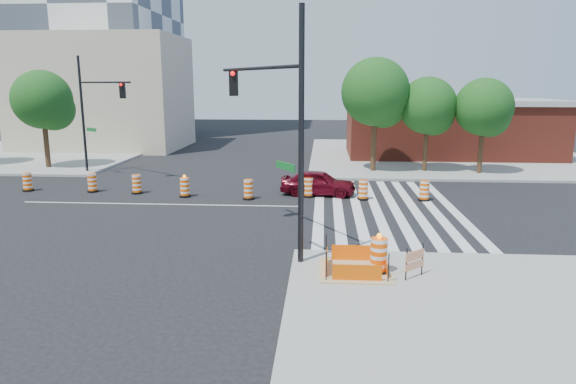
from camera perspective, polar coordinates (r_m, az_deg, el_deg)
ground at (r=26.10m, az=-13.91°, el=-1.33°), size 120.00×120.00×0.00m
sidewalk_ne at (r=43.71m, az=17.25°, el=3.87°), size 22.00×22.00×0.15m
sidewalk_nw at (r=49.84m, az=-27.52°, el=3.99°), size 22.00×22.00×0.15m
crosswalk_east at (r=25.03m, az=10.72°, el=-1.74°), size 6.75×13.50×0.01m
lane_centerline at (r=26.10m, az=-13.91°, el=-1.32°), size 14.00×0.12×0.01m
excavation_pit at (r=16.20m, az=7.47°, el=-8.48°), size 2.20×2.20×0.90m
brick_storefront at (r=43.47m, az=17.44°, el=6.79°), size 16.50×8.50×4.60m
beige_midrise at (r=50.29m, az=-19.75°, el=10.34°), size 14.00×10.00×10.00m
red_coupe at (r=27.36m, az=3.38°, el=1.06°), size 4.13×2.05×1.35m
signal_pole_se at (r=17.43m, az=-1.39°, el=8.91°), size 3.47×5.14×8.03m
signal_pole_nw at (r=34.83m, az=-20.70°, el=9.12°), size 4.64×3.38×7.43m
pit_drum at (r=16.02m, az=10.04°, el=-7.07°), size 0.65×0.65×1.27m
barricade at (r=15.88m, az=13.89°, el=-7.35°), size 0.65×0.60×0.99m
tree_north_b at (r=39.02m, az=-25.53°, el=8.90°), size 3.98×3.97×6.75m
tree_north_c at (r=34.33m, az=9.75°, el=10.48°), size 4.42×4.42×7.52m
tree_north_d at (r=34.97m, az=15.30°, el=8.90°), size 3.70×3.70×6.29m
tree_north_e at (r=35.26m, az=20.97°, el=8.47°), size 3.65×3.65×6.21m
median_drum_1 at (r=31.78m, az=-26.96°, el=0.94°), size 0.60×0.60×1.02m
median_drum_2 at (r=30.06m, az=-20.91°, el=0.90°), size 0.60×0.60×1.02m
median_drum_3 at (r=28.88m, az=-16.45°, el=0.77°), size 0.60×0.60×1.02m
median_drum_4 at (r=27.41m, az=-11.40°, el=0.46°), size 0.60×0.60×1.18m
median_drum_5 at (r=26.40m, az=-4.42°, el=0.21°), size 0.60×0.60×1.02m
median_drum_6 at (r=26.88m, az=2.29°, el=0.45°), size 0.60×0.60×1.02m
median_drum_7 at (r=26.50m, az=8.36°, el=0.16°), size 0.60×0.60×1.02m
median_drum_8 at (r=26.91m, az=14.91°, el=0.06°), size 0.60×0.60×1.02m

